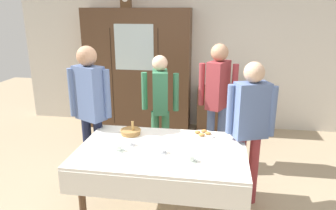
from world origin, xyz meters
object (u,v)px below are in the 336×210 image
at_px(dining_table, 161,158).
at_px(spoon_near_right, 205,147).
at_px(person_by_cabinet, 90,102).
at_px(person_behind_table_left, 218,93).
at_px(pastry_plate, 203,134).
at_px(person_near_right_end, 160,100).
at_px(wall_cabinet, 138,70).
at_px(spoon_far_left, 87,160).
at_px(spoon_mid_right, 189,144).
at_px(tea_cup_back_edge, 129,143).
at_px(mantel_clock, 126,0).
at_px(book_stack, 228,86).
at_px(tea_cup_front_edge, 191,159).
at_px(tea_cup_far_right, 161,150).
at_px(tea_cup_center, 118,148).
at_px(bookshelf_low, 227,109).
at_px(person_beside_shelf, 250,121).
at_px(bread_basket, 131,131).

relative_size(dining_table, spoon_near_right, 14.58).
distance_m(person_by_cabinet, person_behind_table_left, 1.69).
height_order(pastry_plate, person_near_right_end, person_near_right_end).
xyz_separation_m(wall_cabinet, pastry_plate, (1.30, -2.13, -0.30)).
bearing_deg(spoon_far_left, spoon_mid_right, 29.56).
bearing_deg(tea_cup_back_edge, person_near_right_end, 83.73).
xyz_separation_m(mantel_clock, book_stack, (1.82, 0.05, -1.45)).
bearing_deg(book_stack, person_by_cabinet, -128.64).
bearing_deg(person_behind_table_left, tea_cup_front_edge, -98.80).
xyz_separation_m(wall_cabinet, tea_cup_far_right, (0.91, -2.66, -0.29)).
bearing_deg(tea_cup_far_right, spoon_near_right, 25.52).
xyz_separation_m(tea_cup_center, spoon_near_right, (0.87, 0.23, -0.02)).
xyz_separation_m(tea_cup_far_right, person_behind_table_left, (0.54, 1.33, 0.26)).
height_order(tea_cup_back_edge, person_near_right_end, person_near_right_end).
xyz_separation_m(tea_cup_front_edge, person_by_cabinet, (-1.28, 0.72, 0.28)).
xyz_separation_m(tea_cup_center, person_near_right_end, (0.20, 1.29, 0.15)).
height_order(wall_cabinet, spoon_far_left, wall_cabinet).
height_order(tea_cup_center, person_by_cabinet, person_by_cabinet).
xyz_separation_m(bookshelf_low, person_by_cabinet, (-1.70, -2.12, 0.67)).
xyz_separation_m(mantel_clock, pastry_plate, (1.48, -2.13, -1.51)).
height_order(bookshelf_low, book_stack, book_stack).
relative_size(bookshelf_low, tea_cup_center, 8.24).
height_order(wall_cabinet, spoon_near_right, wall_cabinet).
bearing_deg(person_beside_shelf, spoon_mid_right, -162.01).
xyz_separation_m(wall_cabinet, bread_basket, (0.48, -2.24, -0.28)).
relative_size(wall_cabinet, person_behind_table_left, 1.26).
bearing_deg(person_by_cabinet, person_near_right_end, 43.02).
xyz_separation_m(wall_cabinet, mantel_clock, (-0.18, -0.00, 1.21)).
height_order(book_stack, spoon_mid_right, book_stack).
bearing_deg(book_stack, person_beside_shelf, -85.59).
distance_m(bread_basket, person_near_right_end, 0.88).
bearing_deg(book_stack, tea_cup_front_edge, -98.29).
bearing_deg(book_stack, tea_cup_far_right, -105.01).
relative_size(tea_cup_center, person_near_right_end, 0.08).
relative_size(bookshelf_low, bread_basket, 4.46).
bearing_deg(tea_cup_center, bread_basket, 89.00).
xyz_separation_m(book_stack, tea_cup_far_right, (-0.73, -2.71, -0.04)).
xyz_separation_m(wall_cabinet, tea_cup_front_edge, (1.22, -2.80, -0.29)).
bearing_deg(bread_basket, person_behind_table_left, 43.05).
relative_size(dining_table, tea_cup_front_edge, 13.35).
height_order(tea_cup_front_edge, pastry_plate, tea_cup_front_edge).
bearing_deg(person_near_right_end, tea_cup_far_right, -79.22).
distance_m(wall_cabinet, tea_cup_center, 2.74).
distance_m(book_stack, person_behind_table_left, 1.41).
relative_size(wall_cabinet, spoon_near_right, 18.24).
distance_m(spoon_near_right, person_behind_table_left, 1.17).
distance_m(spoon_mid_right, person_behind_table_left, 1.15).
bearing_deg(spoon_mid_right, person_beside_shelf, 17.99).
relative_size(spoon_far_left, person_beside_shelf, 0.07).
distance_m(mantel_clock, person_beside_shelf, 3.24).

